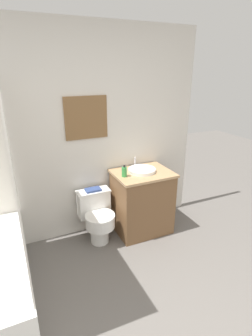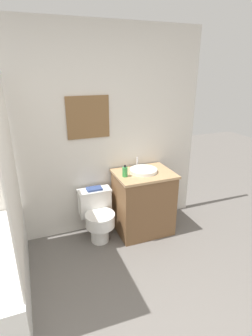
% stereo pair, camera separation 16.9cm
% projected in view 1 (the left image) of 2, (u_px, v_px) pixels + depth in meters
% --- Properties ---
extents(wall_back, '(3.36, 0.07, 2.50)m').
position_uv_depth(wall_back, '(67.00, 138.00, 3.00)').
color(wall_back, silver).
rests_on(wall_back, ground_plane).
extents(toilet, '(0.41, 0.50, 0.62)m').
position_uv_depth(toilet, '(97.00, 216.00, 3.18)').
color(toilet, white).
rests_on(toilet, ground_plane).
extents(vanity, '(0.71, 0.56, 0.81)m').
position_uv_depth(vanity, '(142.00, 202.00, 3.35)').
color(vanity, brown).
rests_on(vanity, ground_plane).
extents(sink, '(0.34, 0.37, 0.13)m').
position_uv_depth(sink, '(142.00, 170.00, 3.22)').
color(sink, white).
rests_on(sink, vanity).
extents(soap_bottle, '(0.06, 0.06, 0.14)m').
position_uv_depth(soap_bottle, '(124.00, 172.00, 3.06)').
color(soap_bottle, green).
rests_on(soap_bottle, vanity).
extents(book_on_tank, '(0.19, 0.12, 0.02)m').
position_uv_depth(book_on_tank, '(93.00, 190.00, 3.18)').
color(book_on_tank, '#33477F').
rests_on(book_on_tank, toilet).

